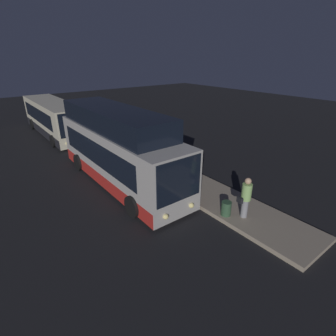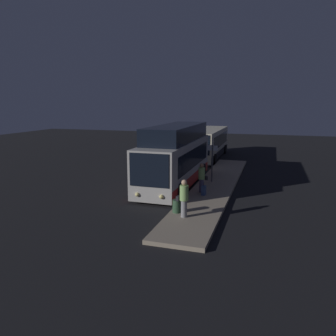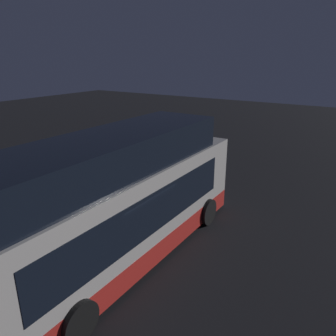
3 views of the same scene
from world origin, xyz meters
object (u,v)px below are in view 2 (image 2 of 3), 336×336
at_px(suitcase, 204,190).
at_px(bus_second, 209,144).
at_px(sign_post, 212,159).
at_px(passenger_boarding, 202,177).
at_px(passenger_waiting, 184,197).
at_px(trash_bin, 177,206).
at_px(bus_lead, 176,159).

bearing_deg(suitcase, bus_second, -170.34).
xyz_separation_m(bus_second, sign_post, (11.41, 2.40, 0.34)).
xyz_separation_m(passenger_boarding, passenger_waiting, (4.69, 0.11, 0.02)).
relative_size(bus_second, passenger_waiting, 5.74).
relative_size(suitcase, trash_bin, 1.23).
distance_m(passenger_boarding, sign_post, 2.96).
bearing_deg(suitcase, trash_bin, -10.58).
bearing_deg(suitcase, passenger_boarding, -155.94).
relative_size(bus_second, sign_post, 4.09).
bearing_deg(passenger_waiting, bus_second, 20.97).
relative_size(passenger_waiting, suitcase, 2.33).
xyz_separation_m(bus_lead, suitcase, (2.64, 2.53, -1.37)).
bearing_deg(sign_post, suitcase, 2.27).
bearing_deg(bus_second, passenger_boarding, 9.04).
height_order(bus_second, passenger_waiting, bus_second).
bearing_deg(bus_lead, sign_post, 109.13).
relative_size(suitcase, sign_post, 0.31).
relative_size(bus_second, passenger_boarding, 5.88).
distance_m(bus_second, passenger_boarding, 14.48).
distance_m(passenger_waiting, sign_post, 7.61).
xyz_separation_m(bus_second, passenger_boarding, (14.30, 2.28, -0.29)).
height_order(suitcase, sign_post, sign_post).
bearing_deg(bus_lead, passenger_boarding, 47.80).
bearing_deg(passenger_boarding, suitcase, -14.44).
xyz_separation_m(bus_lead, sign_post, (-0.83, 2.40, -0.04)).
bearing_deg(passenger_boarding, sign_post, 139.11).
height_order(passenger_waiting, suitcase, passenger_waiting).
relative_size(bus_lead, passenger_boarding, 5.65).
bearing_deg(passenger_boarding, passenger_waiting, -37.19).
height_order(bus_second, trash_bin, bus_second).
distance_m(passenger_boarding, trash_bin, 4.20).
distance_m(bus_lead, bus_second, 12.24).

